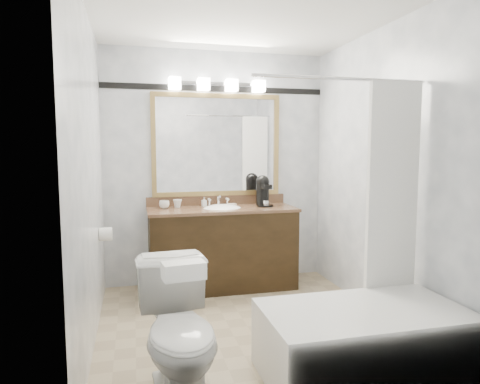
{
  "coord_description": "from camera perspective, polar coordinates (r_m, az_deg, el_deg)",
  "views": [
    {
      "loc": [
        -0.88,
        -3.29,
        1.48
      ],
      "look_at": [
        0.03,
        0.35,
        1.08
      ],
      "focal_mm": 32.0,
      "sensor_mm": 36.0,
      "label": 1
    }
  ],
  "objects": [
    {
      "name": "room",
      "position": [
        3.42,
        1.0,
        2.16
      ],
      "size": [
        2.42,
        2.62,
        2.52
      ],
      "color": "tan",
      "rests_on": "ground"
    },
    {
      "name": "vanity",
      "position": [
        4.52,
        -2.38,
        -7.25
      ],
      "size": [
        1.53,
        0.58,
        0.97
      ],
      "color": "black",
      "rests_on": "ground"
    },
    {
      "name": "mirror",
      "position": [
        4.66,
        -3.1,
        6.26
      ],
      "size": [
        1.4,
        0.04,
        1.1
      ],
      "color": "#A7874B",
      "rests_on": "room"
    },
    {
      "name": "vanity_light_bar",
      "position": [
        4.65,
        -3.02,
        14.09
      ],
      "size": [
        1.02,
        0.14,
        0.12
      ],
      "color": "silver",
      "rests_on": "room"
    },
    {
      "name": "accent_stripe",
      "position": [
        4.71,
        -3.17,
        13.58
      ],
      "size": [
        2.4,
        0.01,
        0.06
      ],
      "primitive_type": "cube",
      "color": "black",
      "rests_on": "room"
    },
    {
      "name": "bathtub",
      "position": [
        3.04,
        16.31,
        -17.49
      ],
      "size": [
        1.3,
        0.75,
        1.96
      ],
      "color": "white",
      "rests_on": "ground"
    },
    {
      "name": "tp_roll",
      "position": [
        4.04,
        -17.46,
        -5.38
      ],
      "size": [
        0.11,
        0.12,
        0.12
      ],
      "primitive_type": "cylinder",
      "rotation": [
        0.0,
        1.57,
        0.0
      ],
      "color": "white",
      "rests_on": "room"
    },
    {
      "name": "toilet",
      "position": [
        2.65,
        -7.99,
        -18.13
      ],
      "size": [
        0.5,
        0.81,
        0.8
      ],
      "primitive_type": "imported",
      "rotation": [
        0.0,
        0.0,
        0.07
      ],
      "color": "white",
      "rests_on": "ground"
    },
    {
      "name": "tissue_box",
      "position": [
        2.28,
        -7.52,
        -10.32
      ],
      "size": [
        0.23,
        0.15,
        0.09
      ],
      "primitive_type": "cube",
      "rotation": [
        0.0,
        0.0,
        0.12
      ],
      "color": "white",
      "rests_on": "toilet"
    },
    {
      "name": "coffee_maker",
      "position": [
        4.58,
        3.07,
        0.24
      ],
      "size": [
        0.17,
        0.21,
        0.33
      ],
      "rotation": [
        0.0,
        0.0,
        0.2
      ],
      "color": "black",
      "rests_on": "vanity"
    },
    {
      "name": "cup_left",
      "position": [
        4.46,
        -10.07,
        -1.66
      ],
      "size": [
        0.13,
        0.13,
        0.08
      ],
      "primitive_type": "imported",
      "rotation": [
        0.0,
        0.0,
        0.3
      ],
      "color": "white",
      "rests_on": "vanity"
    },
    {
      "name": "cup_right",
      "position": [
        4.5,
        -8.35,
        -1.54
      ],
      "size": [
        0.12,
        0.12,
        0.08
      ],
      "primitive_type": "imported",
      "rotation": [
        0.0,
        0.0,
        0.34
      ],
      "color": "white",
      "rests_on": "vanity"
    },
    {
      "name": "soap_bottle_a",
      "position": [
        4.55,
        -4.81,
        -1.31
      ],
      "size": [
        0.06,
        0.06,
        0.1
      ],
      "primitive_type": "imported",
      "rotation": [
        0.0,
        0.0,
        0.31
      ],
      "color": "white",
      "rests_on": "vanity"
    },
    {
      "name": "soap_bar",
      "position": [
        4.58,
        -1.09,
        -1.71
      ],
      "size": [
        0.1,
        0.07,
        0.03
      ],
      "primitive_type": "cube",
      "rotation": [
        0.0,
        0.0,
        0.21
      ],
      "color": "#C3B3A0",
      "rests_on": "vanity"
    }
  ]
}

